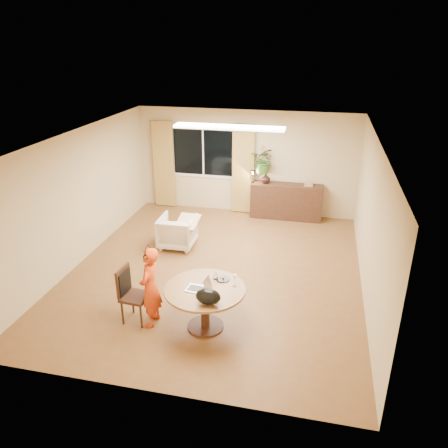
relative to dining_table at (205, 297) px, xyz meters
name	(u,v)px	position (x,y,z in m)	size (l,w,h in m)	color
floor	(216,270)	(-0.27, 1.78, -0.56)	(6.50, 6.50, 0.00)	brown
ceiling	(214,138)	(-0.27, 1.78, 2.04)	(6.50, 6.50, 0.00)	white
wall_back	(246,163)	(-0.27, 5.03, 0.74)	(5.50, 5.50, 0.00)	tan
wall_left	(79,197)	(-3.02, 1.78, 0.74)	(6.50, 6.50, 0.00)	tan
wall_right	(371,221)	(2.48, 1.78, 0.74)	(6.50, 6.50, 0.00)	tan
window	(203,153)	(-1.37, 5.01, 0.94)	(1.70, 0.03, 1.30)	white
curtain_left	(164,164)	(-2.42, 4.93, 0.59)	(0.55, 0.08, 2.25)	olive
curtain_right	(243,169)	(-0.32, 4.93, 0.59)	(0.55, 0.08, 2.25)	olive
ceiling_panel	(229,127)	(-0.27, 2.98, 2.01)	(2.20, 0.35, 0.05)	white
dining_table	(205,297)	(0.00, 0.00, 0.00)	(1.24, 1.24, 0.71)	brown
dining_chair	(135,295)	(-1.12, -0.06, -0.09)	(0.44, 0.41, 0.93)	black
child	(150,287)	(-0.85, -0.08, 0.11)	(0.32, 0.48, 1.32)	#B3110D
laptop	(198,283)	(-0.09, -0.06, 0.27)	(0.35, 0.24, 0.24)	#B7B7BC
tumbler	(215,276)	(0.09, 0.31, 0.20)	(0.07, 0.07, 0.10)	white
wine_glass	(235,280)	(0.43, 0.16, 0.25)	(0.07, 0.07, 0.20)	white
pot_lid	(223,279)	(0.21, 0.31, 0.17)	(0.21, 0.21, 0.03)	white
handbag	(208,297)	(0.16, -0.39, 0.27)	(0.37, 0.21, 0.25)	black
armchair	(177,232)	(-1.33, 2.65, -0.21)	(0.74, 0.76, 0.69)	beige
throw	(188,218)	(-1.07, 2.60, 0.15)	(0.45, 0.55, 0.03)	beige
sideboard	(286,201)	(0.81, 4.79, -0.12)	(1.76, 0.43, 0.88)	black
vase	(266,178)	(0.27, 4.79, 0.45)	(0.24, 0.24, 0.25)	black
bouquet	(264,160)	(0.21, 4.79, 0.90)	(0.59, 0.51, 0.66)	#306D29
book_stack	(309,184)	(1.32, 4.79, 0.36)	(0.20, 0.15, 0.08)	olive
desk_lamp	(253,176)	(-0.05, 4.74, 0.49)	(0.14, 0.14, 0.33)	black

